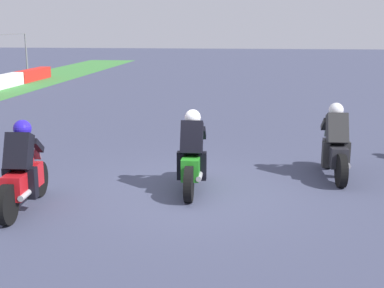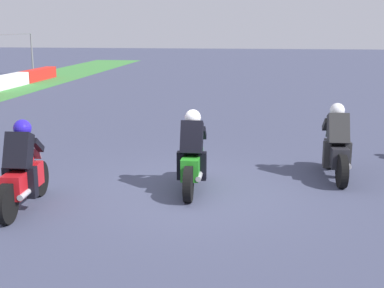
# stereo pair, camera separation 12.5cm
# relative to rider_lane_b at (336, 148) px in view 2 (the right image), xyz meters

# --- Properties ---
(ground_plane) EXTENTS (120.00, 120.00, 0.00)m
(ground_plane) POSITION_rel_rider_lane_b_xyz_m (-1.31, 2.78, -0.62)
(ground_plane) COLOR #3B4058
(rider_lane_b) EXTENTS (2.04, 0.55, 1.51)m
(rider_lane_b) POSITION_rel_rider_lane_b_xyz_m (0.00, 0.00, 0.00)
(rider_lane_b) COLOR black
(rider_lane_b) RESTS_ON ground_plane
(rider_lane_c) EXTENTS (2.04, 0.54, 1.51)m
(rider_lane_c) POSITION_rel_rider_lane_b_xyz_m (-1.20, 2.77, 0.00)
(rider_lane_c) COLOR black
(rider_lane_c) RESTS_ON ground_plane
(rider_lane_d) EXTENTS (2.04, 0.55, 1.51)m
(rider_lane_d) POSITION_rel_rider_lane_b_xyz_m (-2.59, 5.45, 0.00)
(rider_lane_d) COLOR black
(rider_lane_d) RESTS_ON ground_plane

